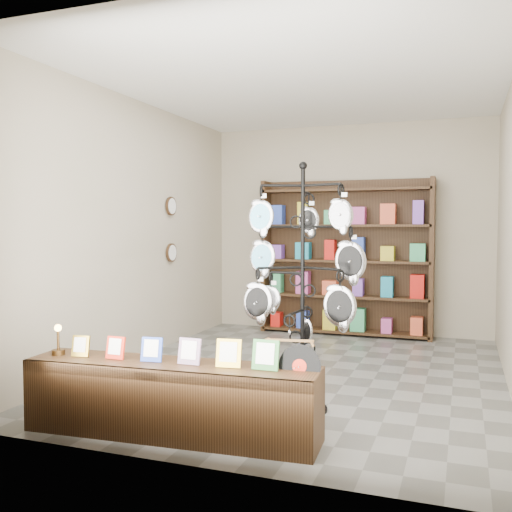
{
  "coord_description": "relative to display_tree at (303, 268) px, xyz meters",
  "views": [
    {
      "loc": [
        1.57,
        -5.73,
        1.54
      ],
      "look_at": [
        -0.15,
        -1.0,
        1.28
      ],
      "focal_mm": 40.0,
      "sensor_mm": 36.0,
      "label": 1
    }
  ],
  "objects": [
    {
      "name": "wall_clocks",
      "position": [
        -2.3,
        1.98,
        0.3
      ],
      "size": [
        0.03,
        0.24,
        0.84
      ],
      "color": "black",
      "rests_on": "ground"
    },
    {
      "name": "room_envelope",
      "position": [
        -0.33,
        1.18,
        0.65
      ],
      "size": [
        5.0,
        5.0,
        5.0
      ],
      "color": "#AE9F8C",
      "rests_on": "ground"
    },
    {
      "name": "front_shelf",
      "position": [
        -0.75,
        -0.89,
        -0.92
      ],
      "size": [
        2.23,
        0.59,
        0.78
      ],
      "rotation": [
        0.0,
        0.0,
        0.07
      ],
      "color": "black",
      "rests_on": "ground"
    },
    {
      "name": "back_shelving",
      "position": [
        -0.33,
        3.48,
        -0.17
      ],
      "size": [
        2.42,
        0.36,
        2.2
      ],
      "color": "black",
      "rests_on": "ground"
    },
    {
      "name": "ground",
      "position": [
        -0.33,
        1.18,
        -1.2
      ],
      "size": [
        5.0,
        5.0,
        0.0
      ],
      "primitive_type": "plane",
      "color": "slate",
      "rests_on": "ground"
    },
    {
      "name": "display_tree",
      "position": [
        0.0,
        0.0,
        0.0
      ],
      "size": [
        1.06,
        0.94,
        2.07
      ],
      "rotation": [
        0.0,
        0.0,
        0.09
      ],
      "color": "black",
      "rests_on": "ground"
    }
  ]
}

